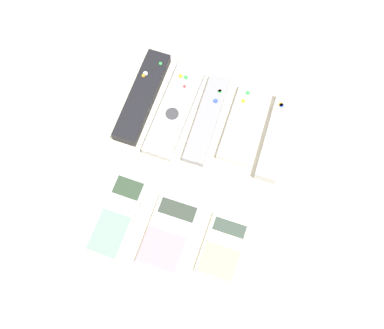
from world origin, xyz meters
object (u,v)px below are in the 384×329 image
Objects in this scene: calculator_1 at (168,234)px; calculator_2 at (223,248)px; remote_4 at (276,137)px; calculator_0 at (117,216)px; remote_0 at (142,97)px; remote_1 at (176,108)px; remote_2 at (208,120)px; remote_3 at (243,125)px.

calculator_2 is (0.10, 0.00, -0.00)m from calculator_1.
remote_4 reaches higher than calculator_0.
calculator_2 is (0.23, -0.25, -0.01)m from remote_0.
remote_1 reaches higher than calculator_0.
remote_0 reaches higher than remote_1.
remote_3 reaches higher than remote_2.
calculator_0 and calculator_1 have the same top height.
calculator_2 is (0.20, -0.00, -0.00)m from calculator_0.
remote_1 is at bearing -1.30° from remote_0.
remote_3 is 1.18× the size of calculator_1.
remote_3 reaches higher than calculator_0.
remote_2 is 0.25m from calculator_2.
calculator_2 is at bearing -43.89° from remote_0.
remote_2 is at bearing -171.80° from remote_3.
remote_0 is at bearing 119.89° from calculator_1.
remote_1 is 0.25m from calculator_1.
calculator_0 is at bearing 178.79° from calculator_1.
remote_4 reaches higher than calculator_2.
remote_4 reaches higher than remote_1.
remote_1 is 1.59× the size of calculator_1.
remote_2 is at bearing 68.92° from calculator_0.
remote_1 reaches higher than remote_2.
remote_0 is 1.26× the size of calculator_0.
remote_1 is 0.07m from remote_2.
remote_4 is 1.11× the size of calculator_0.
remote_3 is at bearing 2.12° from remote_0.
remote_2 reaches higher than calculator_2.
remote_1 is at bearing 176.58° from remote_2.
remote_1 is 1.35× the size of remote_3.
remote_3 is at bearing 57.48° from calculator_0.
remote_1 is 0.29m from calculator_2.
calculator_1 is at bearing -105.53° from remote_3.
remote_1 reaches higher than remote_3.
remote_2 is 1.06× the size of remote_4.
remote_0 is 1.48× the size of calculator_1.
remote_3 is (0.21, -0.00, -0.00)m from remote_0.
remote_3 is at bearing 98.63° from calculator_2.
calculator_0 is at bearing -124.20° from remote_3.
remote_3 is at bearing 4.66° from remote_1.
remote_0 is at bearing 178.10° from remote_4.
remote_4 is at bearing 82.46° from calculator_2.
remote_1 is at bearing 126.45° from calculator_2.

